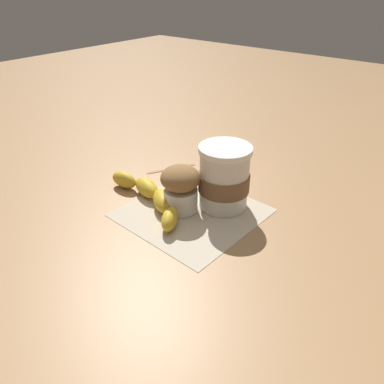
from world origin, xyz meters
TOP-DOWN VIEW (x-y plane):
  - ground_plane at (0.00, 0.00)m, footprint 3.00×3.00m
  - paper_napkin at (0.00, 0.00)m, footprint 0.23×0.23m
  - coffee_cup at (-0.05, 0.03)m, footprint 0.09×0.09m
  - muffin at (0.01, -0.02)m, footprint 0.07×0.07m
  - banana at (0.02, -0.08)m, footprint 0.10×0.21m
  - wooden_stirrer at (-0.10, -0.14)m, footprint 0.10×0.06m

SIDE VIEW (x-z plane):
  - ground_plane at x=0.00m, z-range 0.00..0.00m
  - paper_napkin at x=0.00m, z-range 0.00..0.00m
  - wooden_stirrer at x=-0.10m, z-range 0.00..0.00m
  - banana at x=0.02m, z-range 0.00..0.03m
  - muffin at x=0.01m, z-range 0.00..0.09m
  - coffee_cup at x=-0.05m, z-range 0.00..0.12m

